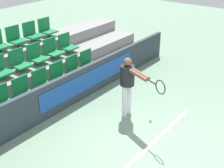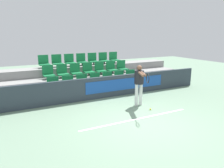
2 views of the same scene
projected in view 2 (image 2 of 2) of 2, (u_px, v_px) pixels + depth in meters
The scene contains 29 objects.
ground_plane at pixel (144, 123), 6.81m from camera, with size 30.00×30.00×0.00m, color gray.
court_baseline at pixel (137, 119), 7.12m from camera, with size 4.03×0.08×0.01m.
barrier_wall at pixel (103, 87), 9.36m from camera, with size 10.39×0.14×0.93m.
bleacher_tier_front at pixel (97, 91), 9.88m from camera, with size 9.99×0.92×0.37m.
bleacher_tier_middle at pixel (90, 83), 10.64m from camera, with size 9.99×0.92×0.74m.
bleacher_tier_back at pixel (83, 76), 11.39m from camera, with size 9.99×0.92×1.11m.
stadium_chair_0 at pixel (54, 85), 9.04m from camera, with size 0.49×0.46×0.60m.
stadium_chair_1 at pixel (69, 84), 9.33m from camera, with size 0.49×0.46×0.60m.
stadium_chair_2 at pixel (83, 82), 9.61m from camera, with size 0.49×0.46×0.60m.
stadium_chair_3 at pixel (96, 81), 9.90m from camera, with size 0.49×0.46×0.60m.
stadium_chair_4 at pixel (108, 80), 10.18m from camera, with size 0.49×0.46×0.60m.
stadium_chair_5 at pixel (120, 78), 10.47m from camera, with size 0.49×0.46×0.60m.
stadium_chair_6 at pixel (132, 77), 10.75m from camera, with size 0.49×0.46×0.60m.
stadium_chair_7 at pixel (48, 73), 9.75m from camera, with size 0.49×0.46×0.60m.
stadium_chair_8 at pixel (63, 72), 10.04m from camera, with size 0.49×0.46×0.60m.
stadium_chair_9 at pixel (76, 71), 10.32m from camera, with size 0.49×0.46×0.60m.
stadium_chair_10 at pixel (88, 70), 10.61m from camera, with size 0.49×0.46×0.60m.
stadium_chair_11 at pixel (100, 69), 10.89m from camera, with size 0.49×0.46×0.60m.
stadium_chair_12 at pixel (112, 68), 11.18m from camera, with size 0.49×0.46×0.60m.
stadium_chair_13 at pixel (122, 67), 11.46m from camera, with size 0.49×0.46×0.60m.
stadium_chair_14 at pixel (44, 62), 10.46m from camera, with size 0.49×0.46×0.60m.
stadium_chair_15 at pixel (57, 62), 10.75m from camera, with size 0.49×0.46×0.60m.
stadium_chair_16 at pixel (70, 61), 11.03m from camera, with size 0.49×0.46×0.60m.
stadium_chair_17 at pixel (82, 60), 11.32m from camera, with size 0.49×0.46×0.60m.
stadium_chair_18 at pixel (93, 60), 11.60m from camera, with size 0.49×0.46×0.60m.
stadium_chair_19 at pixel (104, 59), 11.89m from camera, with size 0.49×0.46×0.60m.
stadium_chair_20 at pixel (114, 58), 12.18m from camera, with size 0.49×0.46×0.60m.
tennis_player at pixel (139, 81), 8.23m from camera, with size 0.73×1.50×1.57m.
tennis_ball at pixel (150, 109), 7.95m from camera, with size 0.07×0.07×0.07m.
Camera 2 is at (-3.81, -5.18, 2.74)m, focal length 35.00 mm.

